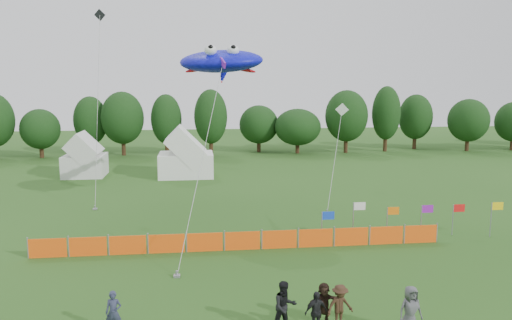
{
  "coord_description": "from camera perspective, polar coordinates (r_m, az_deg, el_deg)",
  "views": [
    {
      "loc": [
        -2.83,
        -17.35,
        8.82
      ],
      "look_at": [
        0.0,
        6.0,
        5.2
      ],
      "focal_mm": 35.0,
      "sensor_mm": 36.0,
      "label": 1
    }
  ],
  "objects": [
    {
      "name": "spectator_a",
      "position": [
        19.18,
        -15.97,
        -16.39
      ],
      "size": [
        0.6,
        0.42,
        1.56
      ],
      "primitive_type": "imported",
      "rotation": [
        0.0,
        0.0,
        -0.09
      ],
      "color": "#2B2F48",
      "rests_on": "ground"
    },
    {
      "name": "spectator_c",
      "position": [
        19.11,
        9.56,
        -16.15
      ],
      "size": [
        1.17,
        0.85,
        1.63
      ],
      "primitive_type": "imported",
      "rotation": [
        0.0,
        0.0,
        0.26
      ],
      "color": "#362215",
      "rests_on": "ground"
    },
    {
      "name": "tent_left",
      "position": [
        50.46,
        -18.99,
        0.16
      ],
      "size": [
        3.84,
        3.84,
        3.38
      ],
      "color": "silver",
      "rests_on": "ground"
    },
    {
      "name": "spectator_b",
      "position": [
        18.58,
        3.31,
        -16.39
      ],
      "size": [
        1.04,
        0.89,
        1.87
      ],
      "primitive_type": "imported",
      "rotation": [
        0.0,
        0.0,
        0.22
      ],
      "color": "black",
      "rests_on": "ground"
    },
    {
      "name": "flag_row",
      "position": [
        30.02,
        17.04,
        -6.12
      ],
      "size": [
        10.73,
        0.71,
        2.13
      ],
      "color": "gray",
      "rests_on": "ground"
    },
    {
      "name": "tent_right",
      "position": [
        48.07,
        -8.01,
        0.33
      ],
      "size": [
        5.2,
        4.16,
        3.67
      ],
      "color": "white",
      "rests_on": "ground"
    },
    {
      "name": "spectator_d",
      "position": [
        18.66,
        6.86,
        -16.88
      ],
      "size": [
        0.97,
        0.63,
        1.53
      ],
      "primitive_type": "imported",
      "rotation": [
        0.0,
        0.0,
        0.31
      ],
      "color": "black",
      "rests_on": "ground"
    },
    {
      "name": "barrier_fence",
      "position": [
        26.98,
        -1.57,
        -9.21
      ],
      "size": [
        21.9,
        0.06,
        1.0
      ],
      "color": "#FC540E",
      "rests_on": "ground"
    },
    {
      "name": "spectator_e",
      "position": [
        19.17,
        17.22,
        -16.1
      ],
      "size": [
        0.92,
        0.65,
        1.78
      ],
      "primitive_type": "imported",
      "rotation": [
        0.0,
        0.0,
        0.1
      ],
      "color": "#4C4C51",
      "rests_on": "ground"
    },
    {
      "name": "stingray_kite",
      "position": [
        32.99,
        -4.01,
        11.12
      ],
      "size": [
        6.86,
        17.91,
        11.23
      ],
      "color": "#1013EF",
      "rests_on": "ground"
    },
    {
      "name": "spectator_f",
      "position": [
        19.34,
        7.76,
        -15.9
      ],
      "size": [
        1.51,
        0.79,
        1.56
      ],
      "primitive_type": "imported",
      "rotation": [
        0.0,
        0.0,
        0.24
      ],
      "color": "black",
      "rests_on": "ground"
    },
    {
      "name": "small_kite_white",
      "position": [
        41.84,
        9.38,
        2.76
      ],
      "size": [
        4.86,
        11.22,
        7.11
      ],
      "color": "white",
      "rests_on": "ground"
    },
    {
      "name": "treeline",
      "position": [
        62.61,
        -2.84,
        4.49
      ],
      "size": [
        104.57,
        8.78,
        8.36
      ],
      "color": "#382314",
      "rests_on": "ground"
    },
    {
      "name": "small_kite_dark",
      "position": [
        39.55,
        -17.61,
        7.89
      ],
      "size": [
        0.91,
        6.13,
        14.55
      ],
      "color": "black",
      "rests_on": "ground"
    }
  ]
}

